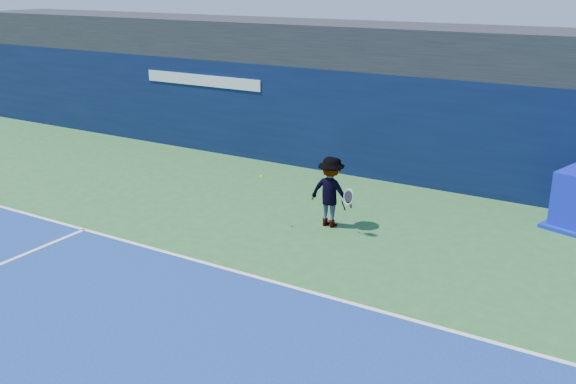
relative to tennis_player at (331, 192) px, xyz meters
name	(u,v)px	position (x,y,z in m)	size (l,w,h in m)	color
ground	(161,356)	(0.31, -6.17, -0.82)	(80.00, 80.00, 0.00)	#2D652F
baseline	(268,280)	(0.31, -3.17, -0.82)	(24.00, 0.10, 0.01)	white
stadium_band	(431,48)	(0.31, 5.33, 2.78)	(36.00, 3.00, 1.20)	black
back_wall_assembly	(413,128)	(0.31, 4.33, 0.68)	(36.00, 1.03, 3.00)	#091435
tennis_player	(331,192)	(0.00, 0.00, 0.00)	(1.29, 0.72, 1.65)	white
tennis_ball	(261,177)	(-1.35, -0.86, 0.38)	(0.07, 0.07, 0.07)	yellow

